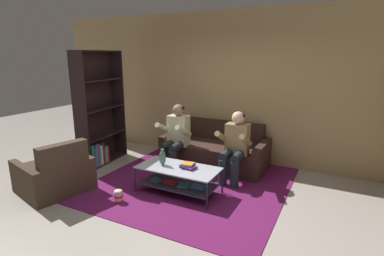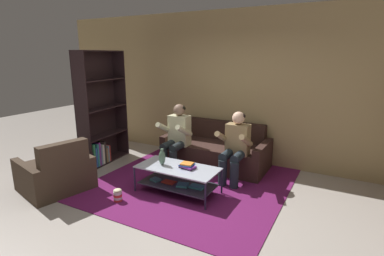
# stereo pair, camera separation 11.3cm
# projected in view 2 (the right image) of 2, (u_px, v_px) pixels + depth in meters

# --- Properties ---
(ground) EXTENTS (16.80, 16.80, 0.00)m
(ground) POSITION_uv_depth(u_px,v_px,m) (170.00, 212.00, 4.06)
(ground) COLOR #AEA49B
(back_partition) EXTENTS (8.40, 0.12, 2.90)m
(back_partition) POSITION_uv_depth(u_px,v_px,m) (237.00, 88.00, 5.81)
(back_partition) COLOR tan
(back_partition) RESTS_ON ground
(couch) EXTENTS (1.94, 0.92, 0.80)m
(couch) POSITION_uv_depth(u_px,v_px,m) (216.00, 151.00, 5.72)
(couch) COLOR #37221D
(couch) RESTS_ON ground
(person_seated_left) EXTENTS (0.50, 0.58, 1.20)m
(person_seated_left) POSITION_uv_depth(u_px,v_px,m) (176.00, 135.00, 5.44)
(person_seated_left) COLOR #20272B
(person_seated_left) RESTS_ON ground
(person_seated_right) EXTENTS (0.50, 0.58, 1.17)m
(person_seated_right) POSITION_uv_depth(u_px,v_px,m) (235.00, 144.00, 4.91)
(person_seated_right) COLOR #202A31
(person_seated_right) RESTS_ON ground
(coffee_table) EXTENTS (1.24, 0.60, 0.42)m
(coffee_table) POSITION_uv_depth(u_px,v_px,m) (178.00, 176.00, 4.56)
(coffee_table) COLOR #B1B9CB
(coffee_table) RESTS_ON ground
(area_rug) EXTENTS (3.00, 3.33, 0.01)m
(area_rug) POSITION_uv_depth(u_px,v_px,m) (196.00, 179.00, 5.10)
(area_rug) COLOR #64184F
(area_rug) RESTS_ON ground
(vase) EXTENTS (0.11, 0.11, 0.26)m
(vase) POSITION_uv_depth(u_px,v_px,m) (162.00, 157.00, 4.60)
(vase) COLOR #4D6B54
(vase) RESTS_ON coffee_table
(book_stack) EXTENTS (0.26, 0.20, 0.08)m
(book_stack) POSITION_uv_depth(u_px,v_px,m) (187.00, 166.00, 4.49)
(book_stack) COLOR #272625
(book_stack) RESTS_ON coffee_table
(bookshelf) EXTENTS (0.40, 1.14, 2.15)m
(bookshelf) POSITION_uv_depth(u_px,v_px,m) (99.00, 121.00, 5.77)
(bookshelf) COLOR black
(bookshelf) RESTS_ON ground
(armchair) EXTENTS (1.10, 1.13, 0.84)m
(armchair) POSITION_uv_depth(u_px,v_px,m) (56.00, 173.00, 4.67)
(armchair) COLOR #3F3023
(armchair) RESTS_ON ground
(popcorn_tub) EXTENTS (0.12, 0.12, 0.19)m
(popcorn_tub) POSITION_uv_depth(u_px,v_px,m) (118.00, 195.00, 4.33)
(popcorn_tub) COLOR red
(popcorn_tub) RESTS_ON ground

